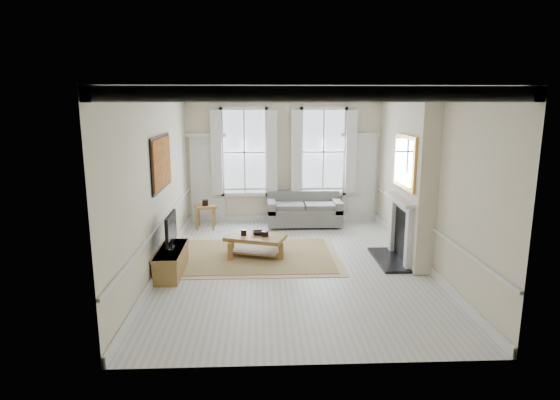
{
  "coord_description": "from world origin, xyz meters",
  "views": [
    {
      "loc": [
        -0.64,
        -8.86,
        3.22
      ],
      "look_at": [
        -0.24,
        0.45,
        1.25
      ],
      "focal_mm": 30.0,
      "sensor_mm": 36.0,
      "label": 1
    }
  ],
  "objects_px": {
    "coffee_table": "(256,239)",
    "side_table": "(206,210)",
    "sofa": "(304,212)",
    "tv_stand": "(171,261)"
  },
  "relations": [
    {
      "from": "side_table",
      "to": "coffee_table",
      "type": "relative_size",
      "value": 0.45
    },
    {
      "from": "coffee_table",
      "to": "tv_stand",
      "type": "xyz_separation_m",
      "value": [
        -1.59,
        -0.95,
        -0.13
      ]
    },
    {
      "from": "coffee_table",
      "to": "side_table",
      "type": "bearing_deg",
      "value": 138.49
    },
    {
      "from": "sofa",
      "to": "side_table",
      "type": "relative_size",
      "value": 3.11
    },
    {
      "from": "sofa",
      "to": "tv_stand",
      "type": "height_order",
      "value": "sofa"
    },
    {
      "from": "sofa",
      "to": "coffee_table",
      "type": "xyz_separation_m",
      "value": [
        -1.26,
        -2.5,
        0.01
      ]
    },
    {
      "from": "sofa",
      "to": "side_table",
      "type": "height_order",
      "value": "sofa"
    },
    {
      "from": "side_table",
      "to": "tv_stand",
      "type": "distance_m",
      "value": 3.29
    },
    {
      "from": "sofa",
      "to": "coffee_table",
      "type": "height_order",
      "value": "sofa"
    },
    {
      "from": "sofa",
      "to": "side_table",
      "type": "xyz_separation_m",
      "value": [
        -2.56,
        -0.17,
        0.12
      ]
    }
  ]
}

